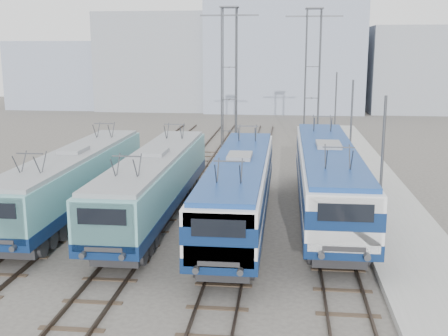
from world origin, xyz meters
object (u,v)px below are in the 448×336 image
at_px(locomotive_far_left, 74,178).
at_px(catenary_tower_west, 229,78).
at_px(catenary_tower_east, 312,78).
at_px(safety_cone, 379,252).
at_px(locomotive_center_right, 239,185).
at_px(mast_mid, 351,135).
at_px(mast_rear, 335,114).
at_px(locomotive_far_right, 328,174).
at_px(locomotive_center_left, 155,181).
at_px(mast_front, 381,177).

xyz_separation_m(locomotive_far_left, catenary_tower_west, (6.75, 15.80, 4.50)).
xyz_separation_m(catenary_tower_east, safety_cone, (2.00, -23.20, -6.07)).
relative_size(locomotive_center_right, mast_mid, 2.51).
bearing_deg(mast_rear, locomotive_far_left, -127.78).
xyz_separation_m(locomotive_far_left, catenary_tower_east, (13.25, 17.80, 4.50)).
height_order(locomotive_far_left, safety_cone, locomotive_far_left).
bearing_deg(locomotive_far_left, mast_mid, 26.94).
bearing_deg(safety_cone, locomotive_far_left, 160.52).
xyz_separation_m(locomotive_center_right, mast_rear, (6.35, 20.96, 1.25)).
bearing_deg(mast_rear, locomotive_center_right, -106.85).
distance_m(locomotive_center_right, mast_mid, 11.06).
distance_m(locomotive_far_left, locomotive_far_right, 13.56).
bearing_deg(catenary_tower_west, mast_mid, -42.93).
bearing_deg(safety_cone, catenary_tower_west, 111.85).
height_order(catenary_tower_west, catenary_tower_east, same).
distance_m(locomotive_center_left, locomotive_center_right, 4.58).
xyz_separation_m(locomotive_far_left, mast_front, (15.35, -4.20, 1.36)).
height_order(mast_mid, safety_cone, mast_mid).
bearing_deg(locomotive_far_left, locomotive_center_left, -4.24).
bearing_deg(safety_cone, mast_rear, 89.77).
bearing_deg(locomotive_center_left, mast_rear, 61.68).
height_order(locomotive_center_left, catenary_tower_east, catenary_tower_east).
distance_m(locomotive_far_right, mast_front, 5.82).
distance_m(locomotive_far_left, catenary_tower_east, 22.64).
relative_size(locomotive_center_left, mast_front, 2.47).
relative_size(catenary_tower_east, mast_mid, 1.71).
relative_size(catenary_tower_east, mast_front, 1.71).
relative_size(locomotive_center_left, locomotive_center_right, 0.98).
xyz_separation_m(catenary_tower_west, mast_mid, (8.60, -8.00, -3.14)).
bearing_deg(locomotive_far_left, mast_front, -15.29).
bearing_deg(locomotive_center_left, locomotive_center_right, -10.42).
height_order(catenary_tower_east, mast_front, catenary_tower_east).
bearing_deg(locomotive_center_right, mast_rear, 73.15).
relative_size(locomotive_far_left, catenary_tower_east, 1.43).
xyz_separation_m(locomotive_center_right, mast_mid, (6.35, 8.96, 1.25)).
bearing_deg(mast_mid, locomotive_far_left, -153.06).
distance_m(locomotive_center_left, mast_mid, 13.63).
xyz_separation_m(catenary_tower_west, mast_front, (8.60, -20.00, -3.14)).
bearing_deg(locomotive_center_left, mast_mid, 36.86).
height_order(catenary_tower_east, mast_mid, catenary_tower_east).
relative_size(locomotive_far_left, mast_mid, 2.44).
relative_size(catenary_tower_east, safety_cone, 22.21).
bearing_deg(locomotive_far_right, mast_mid, 74.32).
distance_m(locomotive_far_left, safety_cone, 16.25).
bearing_deg(locomotive_center_left, safety_cone, -25.21).
bearing_deg(locomotive_far_right, safety_cone, -75.17).
bearing_deg(mast_front, catenary_tower_east, 95.45).
bearing_deg(safety_cone, catenary_tower_east, 94.93).
height_order(locomotive_far_right, mast_front, mast_front).
bearing_deg(locomotive_far_left, safety_cone, -19.48).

